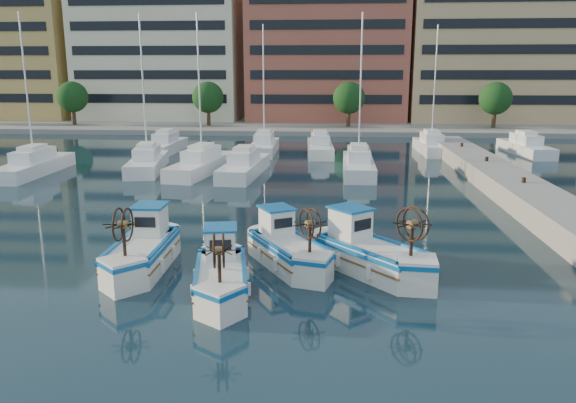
# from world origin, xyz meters

# --- Properties ---
(ground) EXTENTS (300.00, 300.00, 0.00)m
(ground) POSITION_xyz_m (0.00, 0.00, 0.00)
(ground) COLOR #1A3344
(ground) RESTS_ON ground
(quay) EXTENTS (3.00, 60.00, 1.20)m
(quay) POSITION_xyz_m (13.00, 8.00, 0.60)
(quay) COLOR gray
(quay) RESTS_ON ground
(waterfront) EXTENTS (180.00, 40.00, 25.60)m
(waterfront) POSITION_xyz_m (9.23, 65.04, 11.10)
(waterfront) COLOR gray
(waterfront) RESTS_ON ground
(yacht_marina) EXTENTS (42.23, 22.63, 11.50)m
(yacht_marina) POSITION_xyz_m (-2.66, 27.64, 0.53)
(yacht_marina) COLOR white
(yacht_marina) RESTS_ON ground
(fishing_boat_a) EXTENTS (1.98, 4.64, 2.88)m
(fishing_boat_a) POSITION_xyz_m (-5.12, 1.50, 0.79)
(fishing_boat_a) COLOR white
(fishing_boat_a) RESTS_ON ground
(fishing_boat_b) EXTENTS (2.42, 4.34, 2.64)m
(fishing_boat_b) POSITION_xyz_m (-1.67, -0.68, 0.73)
(fishing_boat_b) COLOR white
(fishing_boat_b) RESTS_ON ground
(fishing_boat_c) EXTENTS (3.60, 4.47, 2.71)m
(fishing_boat_c) POSITION_xyz_m (0.37, 2.24, 0.75)
(fishing_boat_c) COLOR white
(fishing_boat_c) RESTS_ON ground
(fishing_boat_d) EXTENTS (4.37, 4.63, 2.93)m
(fishing_boat_d) POSITION_xyz_m (3.50, 1.78, 0.81)
(fishing_boat_d) COLOR white
(fishing_boat_d) RESTS_ON ground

